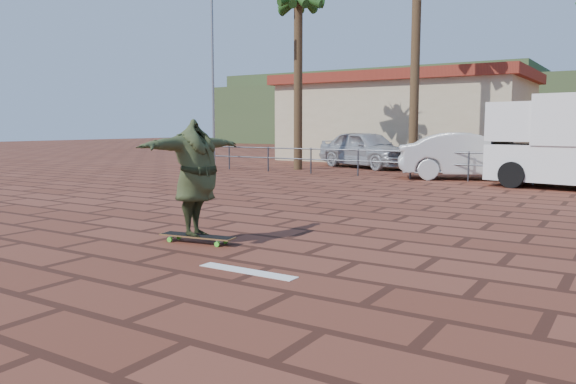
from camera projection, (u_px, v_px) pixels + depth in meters
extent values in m
plane|color=brown|center=(257.00, 248.00, 8.46)|extent=(120.00, 120.00, 0.00)
cube|color=white|center=(247.00, 271.00, 7.08)|extent=(1.40, 0.22, 0.01)
cylinder|color=#47494F|center=(194.00, 156.00, 24.85)|extent=(0.06, 0.06, 1.00)
cylinder|color=#47494F|center=(229.00, 158.00, 23.78)|extent=(0.06, 0.06, 1.00)
cylinder|color=#47494F|center=(268.00, 159.00, 22.72)|extent=(0.06, 0.06, 1.00)
cylinder|color=#47494F|center=(311.00, 161.00, 21.66)|extent=(0.06, 0.06, 1.00)
cylinder|color=#47494F|center=(358.00, 162.00, 20.60)|extent=(0.06, 0.06, 1.00)
cylinder|color=#47494F|center=(410.00, 164.00, 19.53)|extent=(0.06, 0.06, 1.00)
cylinder|color=#47494F|center=(469.00, 167.00, 18.47)|extent=(0.06, 0.06, 1.00)
cylinder|color=#47494F|center=(534.00, 169.00, 17.41)|extent=(0.06, 0.06, 1.00)
cylinder|color=#47494F|center=(469.00, 153.00, 18.42)|extent=(24.00, 0.05, 0.05)
cylinder|color=#47494F|center=(469.00, 165.00, 18.46)|extent=(24.00, 0.05, 0.05)
cylinder|color=gray|center=(213.00, 72.00, 22.54)|extent=(0.10, 0.10, 8.00)
cylinder|color=brown|center=(298.00, 86.00, 23.36)|extent=(0.36, 0.36, 7.00)
cylinder|color=brown|center=(415.00, 68.00, 22.16)|extent=(0.36, 0.36, 8.20)
cube|color=beige|center=(405.00, 123.00, 29.87)|extent=(12.00, 7.00, 4.00)
cube|color=maroon|center=(406.00, 80.00, 29.61)|extent=(12.60, 7.60, 0.50)
cube|color=#384C28|center=(380.00, 108.00, 66.67)|extent=(35.00, 14.00, 8.00)
cube|color=olive|center=(197.00, 236.00, 8.80)|extent=(1.28, 0.46, 0.02)
cube|color=black|center=(197.00, 235.00, 8.80)|extent=(1.23, 0.43, 0.00)
cube|color=silver|center=(174.00, 236.00, 8.98)|extent=(0.10, 0.21, 0.03)
cube|color=silver|center=(221.00, 240.00, 8.63)|extent=(0.10, 0.21, 0.03)
cylinder|color=#5AF734|center=(170.00, 240.00, 8.87)|extent=(0.08, 0.05, 0.08)
cylinder|color=#5AF734|center=(179.00, 237.00, 9.10)|extent=(0.08, 0.05, 0.08)
cylinder|color=#5AF734|center=(217.00, 244.00, 8.52)|extent=(0.08, 0.05, 0.08)
cylinder|color=#5AF734|center=(225.00, 241.00, 8.75)|extent=(0.08, 0.05, 0.08)
imported|color=#374123|center=(196.00, 178.00, 8.70)|extent=(0.65, 2.24, 1.81)
cube|color=white|center=(524.00, 122.00, 17.27)|extent=(1.92, 2.40, 1.17)
cube|color=black|center=(503.00, 136.00, 17.75)|extent=(0.35, 1.65, 0.64)
cylinder|color=black|center=(512.00, 175.00, 16.63)|extent=(0.82, 0.41, 0.78)
cylinder|color=black|center=(536.00, 171.00, 18.14)|extent=(0.82, 0.41, 0.78)
imported|color=#A3A6AA|center=(366.00, 149.00, 24.71)|extent=(5.20, 3.68, 1.64)
imported|color=silver|center=(470.00, 156.00, 19.39)|extent=(5.13, 3.48, 1.60)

